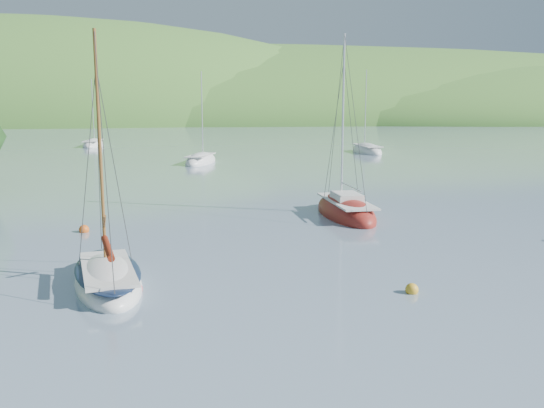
{
  "coord_description": "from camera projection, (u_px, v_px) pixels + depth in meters",
  "views": [
    {
      "loc": [
        -1.45,
        -18.73,
        6.69
      ],
      "look_at": [
        0.79,
        8.0,
        1.91
      ],
      "focal_mm": 40.0,
      "sensor_mm": 36.0,
      "label": 1
    }
  ],
  "objects": [
    {
      "name": "shoreline_hills",
      "position": [
        194.0,
        118.0,
        188.03
      ],
      "size": [
        690.0,
        135.0,
        56.0
      ],
      "color": "#2B6526",
      "rests_on": "ground"
    },
    {
      "name": "ground",
      "position": [
        268.0,
        305.0,
        19.67
      ],
      "size": [
        700.0,
        700.0,
        0.0
      ],
      "primitive_type": "plane",
      "color": "slate",
      "rests_on": "ground"
    },
    {
      "name": "distant_sloop_c",
      "position": [
        93.0,
        145.0,
        82.0
      ],
      "size": [
        2.42,
        6.85,
        9.78
      ],
      "rotation": [
        0.0,
        0.0,
        -0.0
      ],
      "color": "white",
      "rests_on": "ground"
    },
    {
      "name": "distant_sloop_b",
      "position": [
        367.0,
        151.0,
        72.9
      ],
      "size": [
        3.34,
        7.71,
        10.69
      ],
      "rotation": [
        0.0,
        0.0,
        0.1
      ],
      "color": "white",
      "rests_on": "ground"
    },
    {
      "name": "distant_sloop_a",
      "position": [
        201.0,
        161.0,
        61.42
      ],
      "size": [
        4.09,
        7.39,
        9.99
      ],
      "rotation": [
        0.0,
        0.0,
        -0.24
      ],
      "color": "white",
      "rests_on": "ground"
    },
    {
      "name": "sloop_red",
      "position": [
        346.0,
        212.0,
        34.34
      ],
      "size": [
        3.29,
        7.65,
        11.0
      ],
      "rotation": [
        0.0,
        0.0,
        0.1
      ],
      "color": "maroon",
      "rests_on": "ground"
    },
    {
      "name": "mooring_buoys",
      "position": [
        293.0,
        255.0,
        25.47
      ],
      "size": [
        22.98,
        11.15,
        0.5
      ],
      "color": "gold",
      "rests_on": "ground"
    },
    {
      "name": "daysailer_white",
      "position": [
        108.0,
        280.0,
        21.67
      ],
      "size": [
        3.8,
        6.66,
        9.66
      ],
      "rotation": [
        0.0,
        0.0,
        0.25
      ],
      "color": "white",
      "rests_on": "ground"
    }
  ]
}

